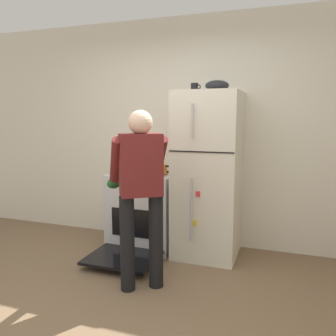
{
  "coord_description": "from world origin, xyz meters",
  "views": [
    {
      "loc": [
        1.19,
        -2.14,
        1.54
      ],
      "look_at": [
        -0.03,
        1.32,
        1.0
      ],
      "focal_mm": 37.22,
      "sensor_mm": 36.0,
      "label": 1
    }
  ],
  "objects_px": {
    "coffee_mug": "(195,87)",
    "mixing_bowl": "(217,86)",
    "red_pot": "(156,169)",
    "person_cook": "(140,184)",
    "pepper_mill": "(129,163)",
    "refrigerator": "(208,175)",
    "stove_range": "(144,211)"
  },
  "relations": [
    {
      "from": "coffee_mug",
      "to": "refrigerator",
      "type": "bearing_deg",
      "value": -15.83
    },
    {
      "from": "person_cook",
      "to": "coffee_mug",
      "type": "height_order",
      "value": "coffee_mug"
    },
    {
      "from": "person_cook",
      "to": "pepper_mill",
      "type": "relative_size",
      "value": 10.33
    },
    {
      "from": "person_cook",
      "to": "mixing_bowl",
      "type": "bearing_deg",
      "value": 63.75
    },
    {
      "from": "person_cook",
      "to": "red_pot",
      "type": "bearing_deg",
      "value": 103.1
    },
    {
      "from": "coffee_mug",
      "to": "pepper_mill",
      "type": "distance_m",
      "value": 1.26
    },
    {
      "from": "red_pot",
      "to": "mixing_bowl",
      "type": "xyz_separation_m",
      "value": [
        0.68,
        0.05,
        0.92
      ]
    },
    {
      "from": "red_pot",
      "to": "pepper_mill",
      "type": "xyz_separation_m",
      "value": [
        -0.46,
        0.25,
        0.02
      ]
    },
    {
      "from": "red_pot",
      "to": "pepper_mill",
      "type": "relative_size",
      "value": 2.29
    },
    {
      "from": "mixing_bowl",
      "to": "refrigerator",
      "type": "bearing_deg",
      "value": -179.79
    },
    {
      "from": "red_pot",
      "to": "refrigerator",
      "type": "bearing_deg",
      "value": 4.74
    },
    {
      "from": "stove_range",
      "to": "mixing_bowl",
      "type": "height_order",
      "value": "mixing_bowl"
    },
    {
      "from": "coffee_mug",
      "to": "pepper_mill",
      "type": "height_order",
      "value": "coffee_mug"
    },
    {
      "from": "refrigerator",
      "to": "pepper_mill",
      "type": "relative_size",
      "value": 11.69
    },
    {
      "from": "mixing_bowl",
      "to": "coffee_mug",
      "type": "bearing_deg",
      "value": 169.01
    },
    {
      "from": "mixing_bowl",
      "to": "pepper_mill",
      "type": "bearing_deg",
      "value": 170.05
    },
    {
      "from": "red_pot",
      "to": "person_cook",
      "type": "bearing_deg",
      "value": -76.9
    },
    {
      "from": "coffee_mug",
      "to": "mixing_bowl",
      "type": "distance_m",
      "value": 0.26
    },
    {
      "from": "refrigerator",
      "to": "mixing_bowl",
      "type": "xyz_separation_m",
      "value": [
        0.08,
        0.0,
        0.96
      ]
    },
    {
      "from": "coffee_mug",
      "to": "stove_range",
      "type": "bearing_deg",
      "value": -173.36
    },
    {
      "from": "person_cook",
      "to": "red_pot",
      "type": "height_order",
      "value": "person_cook"
    },
    {
      "from": "pepper_mill",
      "to": "red_pot",
      "type": "bearing_deg",
      "value": -28.52
    },
    {
      "from": "refrigerator",
      "to": "stove_range",
      "type": "distance_m",
      "value": 0.89
    },
    {
      "from": "pepper_mill",
      "to": "mixing_bowl",
      "type": "bearing_deg",
      "value": -9.95
    },
    {
      "from": "red_pot",
      "to": "pepper_mill",
      "type": "distance_m",
      "value": 0.52
    },
    {
      "from": "person_cook",
      "to": "mixing_bowl",
      "type": "xyz_separation_m",
      "value": [
        0.47,
        0.95,
        0.91
      ]
    },
    {
      "from": "person_cook",
      "to": "coffee_mug",
      "type": "bearing_deg",
      "value": 78.04
    },
    {
      "from": "red_pot",
      "to": "coffee_mug",
      "type": "height_order",
      "value": "coffee_mug"
    },
    {
      "from": "stove_range",
      "to": "person_cook",
      "type": "height_order",
      "value": "person_cook"
    },
    {
      "from": "person_cook",
      "to": "pepper_mill",
      "type": "height_order",
      "value": "person_cook"
    },
    {
      "from": "coffee_mug",
      "to": "mixing_bowl",
      "type": "bearing_deg",
      "value": -10.99
    },
    {
      "from": "person_cook",
      "to": "mixing_bowl",
      "type": "distance_m",
      "value": 1.4
    }
  ]
}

